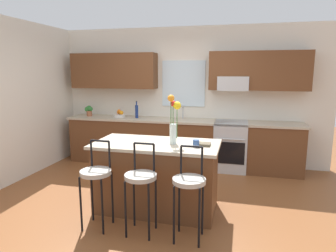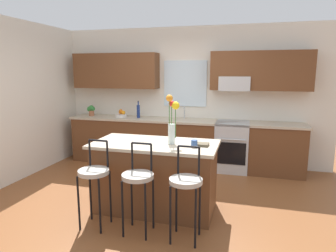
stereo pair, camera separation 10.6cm
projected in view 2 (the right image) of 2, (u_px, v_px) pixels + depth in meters
ground_plane at (155, 200)px, 4.31m from camera, size 14.00×14.00×0.00m
wall_left at (16, 101)px, 5.02m from camera, size 0.12×4.60×2.70m
back_wall_assembly at (186, 88)px, 5.92m from camera, size 5.60×0.50×2.70m
counter_run at (181, 142)px, 5.84m from camera, size 4.56×0.64×0.92m
sink_faucet at (184, 112)px, 5.86m from camera, size 0.02×0.13×0.23m
oven_range at (232, 146)px, 5.57m from camera, size 0.60×0.64×0.92m
kitchen_island at (155, 176)px, 3.98m from camera, size 1.63×0.84×0.92m
bar_stool_near at (94, 176)px, 3.49m from camera, size 0.36×0.36×1.04m
bar_stool_middle at (138, 180)px, 3.35m from camera, size 0.36×0.36×1.04m
bar_stool_far at (186, 185)px, 3.20m from camera, size 0.36×0.36×1.04m
flower_vase at (172, 119)px, 3.78m from camera, size 0.16×0.13×0.63m
mug_ceramic at (194, 143)px, 3.66m from camera, size 0.08×0.08×0.09m
cookbook at (201, 144)px, 3.74m from camera, size 0.20×0.15×0.03m
fruit_bowl_oranges at (121, 115)px, 6.08m from camera, size 0.24×0.24×0.16m
bottle_olive_oil at (138, 111)px, 5.97m from camera, size 0.06×0.06×0.34m
potted_plant_small at (91, 110)px, 6.24m from camera, size 0.18×0.12×0.22m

